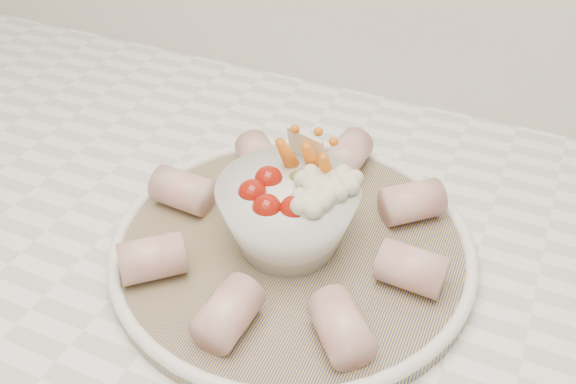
% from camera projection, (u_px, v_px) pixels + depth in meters
% --- Properties ---
extents(serving_platter, '(0.34, 0.34, 0.02)m').
position_uv_depth(serving_platter, '(292.00, 246.00, 0.60)').
color(serving_platter, navy).
rests_on(serving_platter, kitchen_counter).
extents(veggie_bowl, '(0.13, 0.13, 0.10)m').
position_uv_depth(veggie_bowl, '(291.00, 212.00, 0.57)').
color(veggie_bowl, silver).
rests_on(veggie_bowl, serving_platter).
extents(cured_meat_rolls, '(0.29, 0.30, 0.04)m').
position_uv_depth(cured_meat_rolls, '(292.00, 227.00, 0.59)').
color(cured_meat_rolls, '#B35551').
rests_on(cured_meat_rolls, serving_platter).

